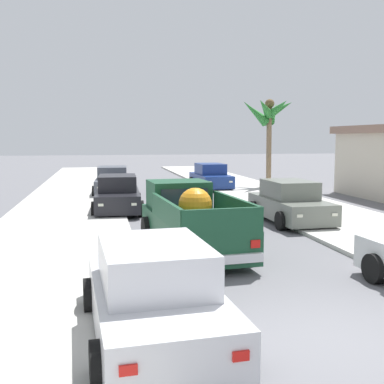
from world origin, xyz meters
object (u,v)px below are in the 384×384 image
Objects in this scene: pickup_truck at (190,221)px; car_right_mid at (290,203)px; car_right_far at (118,195)px; palm_tree_left_mid at (267,115)px; car_left_near at (153,295)px; car_right_near at (211,177)px; car_left_far at (113,182)px.

pickup_truck is 5.61m from car_right_mid.
palm_tree_left_mid is (9.46, 7.82, 3.81)m from car_right_far.
car_left_near is 21.50m from car_right_near.
car_left_far is 1.00× the size of car_right_far.
car_right_near is (5.89, 20.67, 0.00)m from car_left_near.
car_right_near is 0.99× the size of car_left_far.
car_right_mid is (0.17, -11.66, 0.00)m from car_right_near.
pickup_truck reaches higher than car_left_far.
car_right_far is 12.85m from palm_tree_left_mid.
car_left_near is at bearing -89.80° from car_right_far.
car_left_near is 1.01× the size of car_right_mid.
car_right_near and car_left_far have the same top height.
car_left_near is 0.78× the size of palm_tree_left_mid.
car_right_near is (4.23, 15.13, -0.09)m from pickup_truck.
car_left_far is 0.78× the size of palm_tree_left_mid.
car_left_near is 1.00× the size of car_left_far.
car_right_far is at bearing 103.35° from pickup_truck.
car_left_near is at bearing -114.64° from palm_tree_left_mid.
palm_tree_left_mid is at bearing 73.75° from car_right_mid.
car_left_near and car_left_far have the same top height.
palm_tree_left_mid is (9.50, 1.71, 3.81)m from car_left_far.
palm_tree_left_mid reaches higher than car_right_near.
palm_tree_left_mid reaches higher than pickup_truck.
car_right_mid is at bearing -106.25° from palm_tree_left_mid.
palm_tree_left_mid reaches higher than car_right_far.
car_right_near and car_right_mid have the same top height.
car_right_near is 1.00× the size of car_right_far.
car_left_far is at bearing -162.74° from car_right_near.
car_left_near is 1.01× the size of car_right_near.
pickup_truck is 17.28m from palm_tree_left_mid.
car_left_near and car_right_near have the same top height.
car_right_mid is 12.58m from palm_tree_left_mid.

